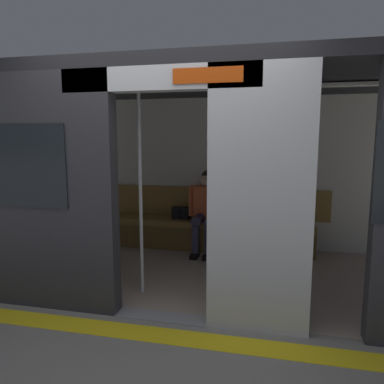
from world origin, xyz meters
name	(u,v)px	position (x,y,z in m)	size (l,w,h in m)	color
ground_plane	(162,317)	(0.00, 0.00, 0.00)	(60.00, 60.00, 0.00)	gray
platform_edge_strip	(151,334)	(0.00, 0.30, 0.00)	(8.00, 0.24, 0.01)	yellow
train_car	(186,147)	(0.05, -1.13, 1.52)	(6.40, 2.62, 2.33)	silver
bench_seat	(205,227)	(0.00, -2.11, 0.34)	(3.08, 0.44, 0.44)	olive
person_seated	(207,206)	(-0.03, -2.06, 0.66)	(0.55, 0.67, 1.17)	#CC5933
handbag	(181,213)	(0.37, -2.15, 0.52)	(0.26, 0.15, 0.17)	black
book	(232,220)	(-0.39, -2.13, 0.45)	(0.15, 0.22, 0.03)	silver
grab_pole_door	(140,190)	(0.37, -0.48, 1.10)	(0.04, 0.04, 2.19)	silver
grab_pole_far	(213,191)	(-0.37, -0.60, 1.10)	(0.04, 0.04, 2.19)	silver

